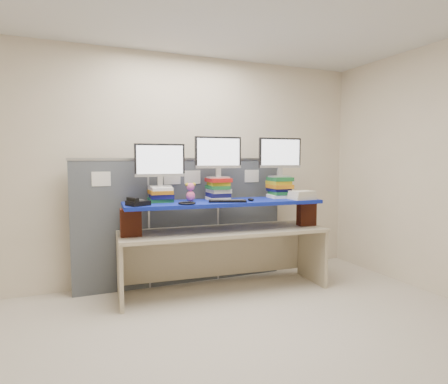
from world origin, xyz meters
name	(u,v)px	position (x,y,z in m)	size (l,w,h in m)	color
room	(250,175)	(0.00, 0.00, 1.40)	(5.00, 4.00, 2.80)	beige
cubicle_partition	(184,221)	(0.00, 1.78, 0.77)	(2.60, 0.06, 1.53)	#474D54
desk	(224,242)	(0.34, 1.33, 0.57)	(2.39, 0.86, 0.71)	#C1B393
brick_pier_left	(131,223)	(-0.70, 1.36, 0.86)	(0.21, 0.12, 0.29)	maroon
brick_pier_right	(306,213)	(1.37, 1.20, 0.86)	(0.21, 0.12, 0.29)	maroon
blue_board	(224,203)	(0.34, 1.33, 1.03)	(2.23, 0.56, 0.04)	#0B2893
book_stack_left	(161,195)	(-0.35, 1.50, 1.13)	(0.28, 0.31, 0.16)	#1B662E
book_stack_center	(218,189)	(0.32, 1.45, 1.17)	(0.26, 0.32, 0.25)	white
book_stack_right	(279,187)	(1.10, 1.39, 1.17)	(0.28, 0.32, 0.25)	white
monitor_left	(160,163)	(-0.35, 1.50, 1.48)	(0.55, 0.17, 0.47)	#B8B7BD
monitor_center	(218,155)	(0.32, 1.45, 1.57)	(0.55, 0.17, 0.47)	#B8B7BD
monitor_right	(280,155)	(1.10, 1.39, 1.57)	(0.55, 0.17, 0.47)	#B8B7BD
keyboard	(227,201)	(0.33, 1.20, 1.06)	(0.43, 0.27, 0.03)	black
mouse	(251,200)	(0.61, 1.19, 1.06)	(0.06, 0.11, 0.03)	black
desk_phone	(137,203)	(-0.64, 1.26, 1.08)	(0.25, 0.24, 0.08)	black
headset	(187,203)	(-0.14, 1.19, 1.06)	(0.19, 0.19, 0.02)	black
plush_toy	(191,192)	(-0.02, 1.46, 1.15)	(0.12, 0.09, 0.21)	#EE5A92
binder_stack	(302,195)	(1.25, 1.13, 1.09)	(0.28, 0.23, 0.10)	beige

